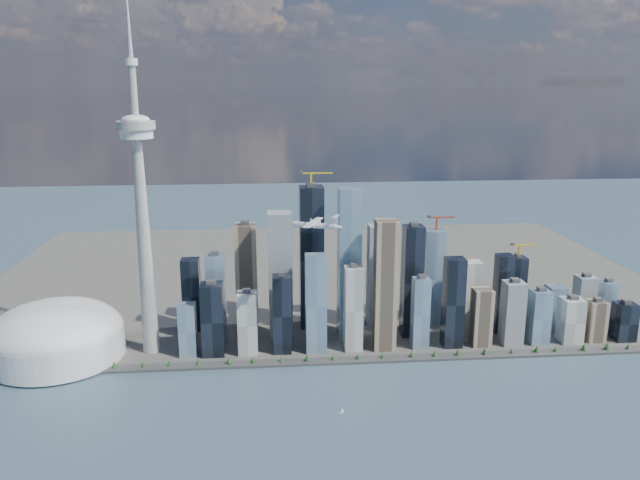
{
  "coord_description": "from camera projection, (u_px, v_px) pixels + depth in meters",
  "views": [
    {
      "loc": [
        -113.13,
        -621.86,
        415.03
      ],
      "look_at": [
        -36.91,
        260.0,
        190.72
      ],
      "focal_mm": 35.0,
      "sensor_mm": 36.0,
      "label": 1
    }
  ],
  "objects": [
    {
      "name": "land",
      "position": [
        320.0,
        274.0,
        1387.62
      ],
      "size": [
        1400.0,
        900.0,
        3.0
      ],
      "primitive_type": "cube",
      "color": "#4C4C47",
      "rests_on": "ground"
    },
    {
      "name": "seawall",
      "position": [
        345.0,
        361.0,
        952.91
      ],
      "size": [
        1100.0,
        22.0,
        4.0
      ],
      "primitive_type": "cube",
      "color": "#383838",
      "rests_on": "ground"
    },
    {
      "name": "skyscraper_cluster",
      "position": [
        375.0,
        290.0,
        1021.49
      ],
      "size": [
        736.0,
        142.0,
        271.07
      ],
      "color": "black",
      "rests_on": "land"
    },
    {
      "name": "ground",
      "position": [
        372.0,
        457.0,
        711.96
      ],
      "size": [
        4000.0,
        4000.0,
        0.0
      ],
      "primitive_type": "plane",
      "color": "#354D5D",
      "rests_on": "ground"
    },
    {
      "name": "sailboat_west",
      "position": [
        342.0,
        411.0,
        805.4
      ],
      "size": [
        6.18,
        2.64,
        8.54
      ],
      "rotation": [
        0.0,
        0.0,
        0.2
      ],
      "color": "silver",
      "rests_on": "ground"
    },
    {
      "name": "needle_tower",
      "position": [
        141.0,
        206.0,
        928.37
      ],
      "size": [
        56.0,
        56.0,
        550.5
      ],
      "color": "gray",
      "rests_on": "land"
    },
    {
      "name": "shoreline_trees",
      "position": [
        345.0,
        356.0,
        951.25
      ],
      "size": [
        960.53,
        7.2,
        8.8
      ],
      "color": "#3F2D1E",
      "rests_on": "seawall"
    },
    {
      "name": "dome_stadium",
      "position": [
        56.0,
        335.0,
        955.28
      ],
      "size": [
        200.0,
        200.0,
        86.0
      ],
      "color": "silver",
      "rests_on": "land"
    },
    {
      "name": "airplane",
      "position": [
        316.0,
        225.0,
        866.51
      ],
      "size": [
        73.76,
        66.12,
        18.74
      ],
      "rotation": [
        0.0,
        0.0,
        -0.39
      ],
      "color": "silver",
      "rests_on": "ground"
    }
  ]
}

